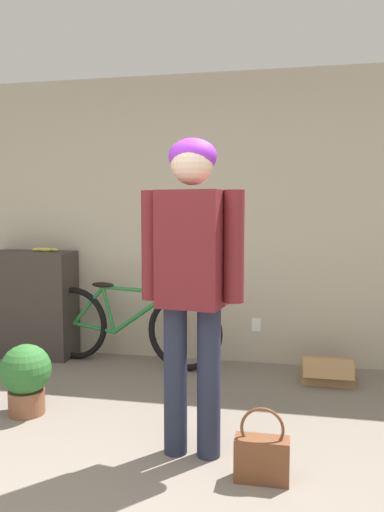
% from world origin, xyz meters
% --- Properties ---
extents(wall_back, '(8.00, 0.07, 2.60)m').
position_xyz_m(wall_back, '(0.00, 2.91, 1.30)').
color(wall_back, '#B7AD99').
rests_on(wall_back, ground_plane).
extents(side_shelf, '(0.80, 0.36, 1.00)m').
position_xyz_m(side_shelf, '(-1.55, 2.68, 0.50)').
color(side_shelf, '#38332D').
rests_on(side_shelf, ground_plane).
extents(person, '(0.57, 0.31, 1.77)m').
position_xyz_m(person, '(0.32, 1.08, 1.09)').
color(person, '#23283D').
rests_on(person, ground_plane).
extents(bicycle, '(1.76, 0.46, 0.75)m').
position_xyz_m(bicycle, '(-0.58, 2.59, 0.36)').
color(bicycle, black).
rests_on(bicycle, ground_plane).
extents(banana, '(0.28, 0.08, 0.04)m').
position_xyz_m(banana, '(-1.41, 2.69, 1.02)').
color(banana, '#EAD64C').
rests_on(banana, side_shelf).
extents(handbag, '(0.28, 0.12, 0.39)m').
position_xyz_m(handbag, '(0.73, 0.88, 0.13)').
color(handbag, brown).
rests_on(handbag, ground_plane).
extents(cardboard_box, '(0.41, 0.36, 0.22)m').
position_xyz_m(cardboard_box, '(1.15, 2.50, 0.08)').
color(cardboard_box, '#A87F51').
rests_on(cardboard_box, ground_plane).
extents(potted_plant, '(0.34, 0.34, 0.48)m').
position_xyz_m(potted_plant, '(-0.90, 1.41, 0.26)').
color(potted_plant, brown).
rests_on(potted_plant, ground_plane).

